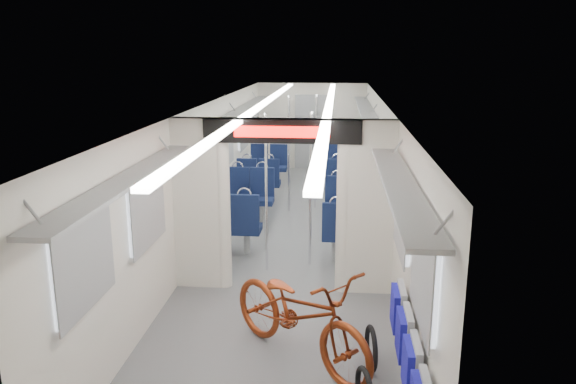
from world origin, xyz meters
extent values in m
plane|color=#515456|center=(0.00, 0.00, 0.00)|extent=(12.00, 12.00, 0.00)
cube|color=beige|center=(-1.45, 0.00, 1.15)|extent=(0.02, 12.00, 2.30)
cube|color=beige|center=(1.45, 0.00, 1.15)|extent=(0.02, 12.00, 2.30)
cube|color=beige|center=(0.00, 6.00, 1.15)|extent=(2.90, 0.02, 2.30)
cube|color=beige|center=(0.00, -6.00, 1.15)|extent=(2.90, 0.02, 2.30)
cube|color=silver|center=(0.00, 0.00, 2.30)|extent=(2.90, 12.00, 0.02)
cube|color=white|center=(-0.55, 0.00, 2.27)|extent=(0.12, 11.40, 0.04)
cube|color=white|center=(0.55, 0.00, 2.27)|extent=(0.12, 11.40, 0.04)
cube|color=beige|center=(-1.12, -2.00, 1.00)|extent=(0.65, 0.18, 2.00)
cube|color=beige|center=(1.12, -2.00, 1.00)|extent=(0.65, 0.18, 2.00)
cube|color=beige|center=(0.00, -2.00, 2.15)|extent=(2.90, 0.18, 0.30)
cylinder|color=beige|center=(-0.80, -2.00, 1.00)|extent=(0.20, 0.20, 2.00)
cylinder|color=beige|center=(0.80, -2.00, 1.00)|extent=(0.20, 0.20, 2.00)
cube|color=black|center=(0.00, -2.11, 2.15)|extent=(2.00, 0.03, 0.30)
cube|color=#FF0C07|center=(0.00, -2.13, 2.15)|extent=(1.20, 0.02, 0.14)
cube|color=silver|center=(-1.42, -4.80, 1.40)|extent=(0.04, 1.00, 0.75)
cube|color=silver|center=(1.42, -4.80, 1.40)|extent=(0.04, 1.00, 0.75)
cube|color=silver|center=(-1.42, -3.20, 1.40)|extent=(0.04, 1.00, 0.75)
cube|color=silver|center=(1.42, -3.20, 1.40)|extent=(0.04, 1.00, 0.75)
cube|color=silver|center=(-1.42, -0.50, 1.40)|extent=(0.04, 1.00, 0.75)
cube|color=silver|center=(1.42, -0.50, 1.40)|extent=(0.04, 1.00, 0.75)
cube|color=silver|center=(-1.42, 1.40, 1.40)|extent=(0.04, 1.00, 0.75)
cube|color=silver|center=(1.42, 1.40, 1.40)|extent=(0.04, 1.00, 0.75)
cube|color=silver|center=(-1.42, 3.30, 1.40)|extent=(0.04, 1.00, 0.75)
cube|color=silver|center=(1.42, 3.30, 1.40)|extent=(0.04, 1.00, 0.75)
cube|color=silver|center=(-1.42, 5.10, 1.40)|extent=(0.04, 1.00, 0.75)
cube|color=silver|center=(1.42, 5.10, 1.40)|extent=(0.04, 1.00, 0.75)
cube|color=gray|center=(-1.27, -4.00, 1.95)|extent=(0.30, 3.60, 0.04)
cube|color=gray|center=(1.27, -4.00, 1.95)|extent=(0.30, 3.60, 0.04)
cube|color=gray|center=(-1.27, 2.00, 1.95)|extent=(0.30, 7.60, 0.04)
cube|color=gray|center=(1.27, 2.00, 1.95)|extent=(0.30, 7.60, 0.04)
cube|color=gray|center=(0.00, 5.94, 1.00)|extent=(0.90, 0.05, 2.00)
imported|color=maroon|center=(0.35, -3.81, 0.53)|extent=(1.94, 1.90, 1.06)
cube|color=gray|center=(1.38, -4.83, 0.58)|extent=(0.06, 0.42, 0.48)
cube|color=#140F8D|center=(1.32, -4.83, 0.58)|extent=(0.06, 0.39, 0.41)
cube|color=gray|center=(1.38, -4.28, 0.58)|extent=(0.06, 0.42, 0.48)
cube|color=#140F8D|center=(1.32, -4.28, 0.58)|extent=(0.06, 0.39, 0.41)
cube|color=gray|center=(1.38, -3.73, 0.58)|extent=(0.06, 0.42, 0.48)
cube|color=#140F8D|center=(1.32, -3.73, 0.58)|extent=(0.06, 0.39, 0.41)
torus|color=black|center=(1.08, -3.94, 0.21)|extent=(0.12, 0.48, 0.47)
cube|color=#0B1433|center=(-0.70, -0.71, 0.40)|extent=(0.45, 0.42, 0.10)
cylinder|color=gray|center=(-0.70, -0.71, 0.17)|extent=(0.10, 0.10, 0.35)
cube|color=#0B1433|center=(-0.70, -0.88, 0.73)|extent=(0.45, 0.08, 0.55)
torus|color=silver|center=(-0.70, -0.88, 1.00)|extent=(0.23, 0.03, 0.23)
cube|color=#0B1433|center=(-0.70, 1.00, 0.40)|extent=(0.45, 0.42, 0.10)
cylinder|color=gray|center=(-0.70, 1.00, 0.17)|extent=(0.10, 0.10, 0.35)
cube|color=#0B1433|center=(-0.70, 1.17, 0.73)|extent=(0.45, 0.08, 0.55)
torus|color=silver|center=(-0.70, 1.17, 1.00)|extent=(0.23, 0.03, 0.23)
cube|color=#0B1433|center=(-1.17, -0.71, 0.40)|extent=(0.45, 0.42, 0.10)
cylinder|color=gray|center=(-1.17, -0.71, 0.17)|extent=(0.10, 0.10, 0.35)
cube|color=#0B1433|center=(-1.17, -0.88, 0.73)|extent=(0.45, 0.08, 0.55)
torus|color=silver|center=(-1.17, -0.88, 1.00)|extent=(0.23, 0.03, 0.23)
cube|color=#0B1433|center=(-1.17, 1.00, 0.40)|extent=(0.45, 0.42, 0.10)
cylinder|color=gray|center=(-1.17, 1.00, 0.17)|extent=(0.10, 0.10, 0.35)
cube|color=#0B1433|center=(-1.17, 1.17, 0.73)|extent=(0.45, 0.08, 0.55)
torus|color=silver|center=(-1.17, 1.17, 1.00)|extent=(0.23, 0.03, 0.23)
cube|color=#0B1433|center=(0.70, -0.91, 0.40)|extent=(0.41, 0.38, 0.10)
cylinder|color=gray|center=(0.70, -0.91, 0.17)|extent=(0.10, 0.10, 0.35)
cube|color=#0B1433|center=(0.70, -1.06, 0.70)|extent=(0.41, 0.07, 0.50)
torus|color=silver|center=(0.70, -1.06, 0.95)|extent=(0.21, 0.03, 0.21)
cube|color=#0B1433|center=(0.70, 0.65, 0.40)|extent=(0.41, 0.38, 0.10)
cylinder|color=gray|center=(0.70, 0.65, 0.17)|extent=(0.10, 0.10, 0.35)
cube|color=#0B1433|center=(0.70, 0.80, 0.70)|extent=(0.41, 0.07, 0.50)
torus|color=silver|center=(0.70, 0.80, 0.95)|extent=(0.21, 0.03, 0.21)
cube|color=#0B1433|center=(1.17, -0.91, 0.40)|extent=(0.41, 0.38, 0.10)
cylinder|color=gray|center=(1.17, -0.91, 0.17)|extent=(0.10, 0.10, 0.35)
cube|color=#0B1433|center=(1.17, -1.06, 0.70)|extent=(0.41, 0.07, 0.50)
torus|color=silver|center=(1.17, -1.06, 0.95)|extent=(0.21, 0.03, 0.21)
cube|color=#0B1433|center=(1.17, 0.65, 0.40)|extent=(0.41, 0.38, 0.10)
cylinder|color=gray|center=(1.17, 0.65, 0.17)|extent=(0.10, 0.10, 0.35)
cube|color=#0B1433|center=(1.17, 0.80, 0.70)|extent=(0.41, 0.07, 0.50)
torus|color=silver|center=(1.17, 0.80, 0.95)|extent=(0.21, 0.03, 0.21)
cube|color=#0B1433|center=(-0.70, 2.41, 0.40)|extent=(0.42, 0.39, 0.10)
cylinder|color=gray|center=(-0.70, 2.41, 0.17)|extent=(0.10, 0.10, 0.35)
cube|color=#0B1433|center=(-0.70, 2.25, 0.71)|extent=(0.42, 0.07, 0.51)
torus|color=silver|center=(-0.70, 2.25, 0.96)|extent=(0.21, 0.03, 0.21)
cube|color=#0B1433|center=(-0.70, 3.99, 0.40)|extent=(0.42, 0.39, 0.10)
cylinder|color=gray|center=(-0.70, 3.99, 0.17)|extent=(0.10, 0.10, 0.35)
cube|color=#0B1433|center=(-0.70, 4.14, 0.71)|extent=(0.42, 0.07, 0.51)
torus|color=silver|center=(-0.70, 4.14, 0.96)|extent=(0.21, 0.03, 0.21)
cube|color=#0B1433|center=(-1.17, 2.41, 0.40)|extent=(0.42, 0.39, 0.10)
cylinder|color=gray|center=(-1.17, 2.41, 0.17)|extent=(0.10, 0.10, 0.35)
cube|color=#0B1433|center=(-1.17, 2.25, 0.71)|extent=(0.42, 0.07, 0.51)
torus|color=silver|center=(-1.17, 2.25, 0.96)|extent=(0.21, 0.03, 0.21)
cube|color=#0B1433|center=(-1.17, 3.99, 0.40)|extent=(0.42, 0.39, 0.10)
cylinder|color=gray|center=(-1.17, 3.99, 0.17)|extent=(0.10, 0.10, 0.35)
cube|color=#0B1433|center=(-1.17, 4.14, 0.71)|extent=(0.42, 0.07, 0.51)
torus|color=silver|center=(-1.17, 4.14, 0.96)|extent=(0.21, 0.03, 0.21)
cube|color=#0B1433|center=(0.70, 2.33, 0.40)|extent=(0.45, 0.42, 0.10)
cylinder|color=gray|center=(0.70, 2.33, 0.17)|extent=(0.10, 0.10, 0.35)
cube|color=#0B1433|center=(0.70, 2.16, 0.72)|extent=(0.45, 0.08, 0.55)
torus|color=silver|center=(0.70, 2.16, 1.00)|extent=(0.23, 0.03, 0.23)
cube|color=#0B1433|center=(0.70, 4.03, 0.40)|extent=(0.45, 0.42, 0.10)
cylinder|color=gray|center=(0.70, 4.03, 0.17)|extent=(0.10, 0.10, 0.35)
cube|color=#0B1433|center=(0.70, 4.20, 0.72)|extent=(0.45, 0.08, 0.55)
torus|color=silver|center=(0.70, 4.20, 1.00)|extent=(0.23, 0.03, 0.23)
cube|color=#0B1433|center=(1.17, 2.33, 0.40)|extent=(0.45, 0.42, 0.10)
cylinder|color=gray|center=(1.17, 2.33, 0.17)|extent=(0.10, 0.10, 0.35)
cube|color=#0B1433|center=(1.17, 2.16, 0.72)|extent=(0.45, 0.08, 0.55)
torus|color=silver|center=(1.17, 2.16, 1.00)|extent=(0.23, 0.03, 0.23)
cube|color=#0B1433|center=(1.17, 4.03, 0.40)|extent=(0.45, 0.42, 0.10)
cylinder|color=gray|center=(1.17, 4.03, 0.17)|extent=(0.10, 0.10, 0.35)
cube|color=#0B1433|center=(1.17, 4.20, 0.72)|extent=(0.45, 0.08, 0.55)
torus|color=silver|center=(1.17, 4.20, 1.00)|extent=(0.23, 0.03, 0.23)
cylinder|color=silver|center=(-0.30, -1.39, 1.15)|extent=(0.04, 0.04, 2.30)
cylinder|color=silver|center=(0.32, -1.11, 1.15)|extent=(0.04, 0.04, 2.30)
cylinder|color=silver|center=(-0.24, 1.75, 1.15)|extent=(0.05, 0.05, 2.30)
cylinder|color=silver|center=(0.26, 2.04, 1.15)|extent=(0.04, 0.04, 2.30)
camera|label=1|loc=(0.70, -9.06, 3.14)|focal=35.00mm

